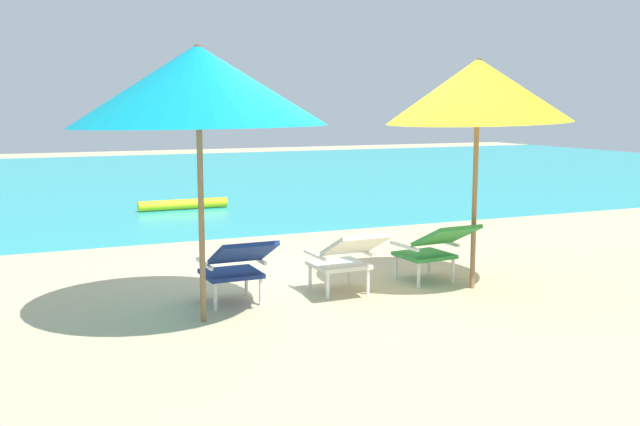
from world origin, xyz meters
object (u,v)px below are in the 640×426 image
at_px(swim_buoy, 183,204).
at_px(beach_umbrella_left, 198,86).
at_px(lounge_chair_left, 237,264).
at_px(lounge_chair_center, 346,256).
at_px(lounge_chair_right, 435,246).
at_px(beach_umbrella_right, 478,91).

xyz_separation_m(swim_buoy, beach_umbrella_left, (-1.42, -6.86, 1.92)).
height_order(lounge_chair_left, lounge_chair_center, same).
relative_size(swim_buoy, lounge_chair_left, 1.82).
xyz_separation_m(swim_buoy, lounge_chair_left, (-1.01, -6.53, 0.31)).
height_order(lounge_chair_left, lounge_chair_right, same).
bearing_deg(lounge_chair_left, beach_umbrella_right, -6.75).
bearing_deg(lounge_chair_left, lounge_chair_center, -3.08).
distance_m(lounge_chair_left, beach_umbrella_left, 1.69).
bearing_deg(lounge_chair_center, lounge_chair_right, 3.67).
bearing_deg(beach_umbrella_right, swim_buoy, 101.65).
relative_size(swim_buoy, lounge_chair_right, 1.76).
distance_m(swim_buoy, lounge_chair_right, 6.63).
bearing_deg(swim_buoy, beach_umbrella_left, -101.67).
distance_m(lounge_chair_left, lounge_chair_center, 1.10).
xyz_separation_m(lounge_chair_right, beach_umbrella_right, (0.27, -0.29, 1.60)).
relative_size(lounge_chair_left, lounge_chair_center, 1.00).
distance_m(lounge_chair_center, beach_umbrella_right, 2.08).
bearing_deg(lounge_chair_center, swim_buoy, 90.73).
bearing_deg(beach_umbrella_left, lounge_chair_center, 10.05).
distance_m(swim_buoy, lounge_chair_center, 6.60).
bearing_deg(beach_umbrella_right, lounge_chair_right, 132.81).
xyz_separation_m(swim_buoy, beach_umbrella_right, (1.41, -6.82, 1.90)).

